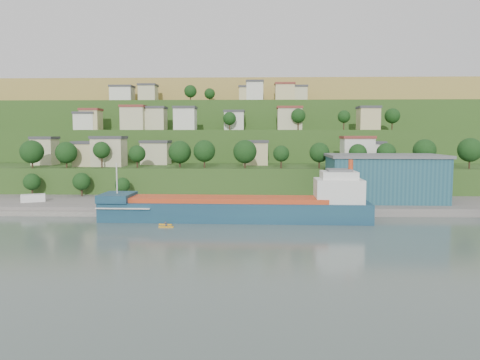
{
  "coord_description": "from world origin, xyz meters",
  "views": [
    {
      "loc": [
        3.79,
        -99.87,
        20.1
      ],
      "look_at": [
        0.04,
        15.0,
        9.04
      ],
      "focal_mm": 35.0,
      "sensor_mm": 36.0,
      "label": 1
    }
  ],
  "objects_px": {
    "caravan": "(33,199)",
    "kayak_orange": "(165,224)",
    "cargo_ship_near": "(243,210)",
    "warehouse": "(384,178)"
  },
  "relations": [
    {
      "from": "cargo_ship_near",
      "to": "kayak_orange",
      "type": "relative_size",
      "value": 20.78
    },
    {
      "from": "warehouse",
      "to": "kayak_orange",
      "type": "bearing_deg",
      "value": -153.58
    },
    {
      "from": "warehouse",
      "to": "caravan",
      "type": "bearing_deg",
      "value": -175.97
    },
    {
      "from": "cargo_ship_near",
      "to": "kayak_orange",
      "type": "bearing_deg",
      "value": -158.93
    },
    {
      "from": "caravan",
      "to": "kayak_orange",
      "type": "height_order",
      "value": "caravan"
    },
    {
      "from": "warehouse",
      "to": "cargo_ship_near",
      "type": "bearing_deg",
      "value": -151.08
    },
    {
      "from": "warehouse",
      "to": "kayak_orange",
      "type": "xyz_separation_m",
      "value": [
        -55.78,
        -26.67,
        -8.21
      ]
    },
    {
      "from": "caravan",
      "to": "kayak_orange",
      "type": "distance_m",
      "value": 45.71
    },
    {
      "from": "kayak_orange",
      "to": "warehouse",
      "type": "bearing_deg",
      "value": 34.16
    },
    {
      "from": "caravan",
      "to": "kayak_orange",
      "type": "xyz_separation_m",
      "value": [
        40.36,
        -21.34,
        -2.41
      ]
    }
  ]
}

